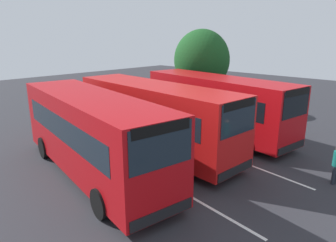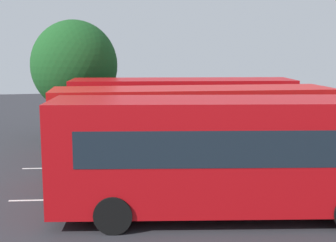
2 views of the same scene
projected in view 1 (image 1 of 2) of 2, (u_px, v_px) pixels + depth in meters
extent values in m
plane|color=#2B2B30|center=(165.00, 152.00, 15.32)|extent=(68.47, 68.47, 0.00)
cube|color=#B70C11|center=(92.00, 132.00, 12.43)|extent=(10.17, 4.06, 3.07)
cube|color=#19232D|center=(161.00, 146.00, 8.44)|extent=(0.48, 2.15, 1.29)
cube|color=#19232D|center=(117.00, 119.00, 13.03)|extent=(8.22, 1.46, 0.98)
cube|color=#19232D|center=(62.00, 128.00, 11.64)|extent=(8.22, 1.46, 0.98)
cube|color=black|center=(161.00, 128.00, 8.28)|extent=(0.42, 1.96, 0.32)
cube|color=black|center=(162.00, 214.00, 8.99)|extent=(0.47, 2.25, 0.36)
cylinder|color=black|center=(159.00, 183.00, 11.05)|extent=(1.06, 0.45, 1.02)
cylinder|color=black|center=(100.00, 203.00, 9.69)|extent=(1.06, 0.45, 1.02)
cylinder|color=black|center=(90.00, 138.00, 15.92)|extent=(1.06, 0.45, 1.02)
cylinder|color=black|center=(44.00, 148.00, 14.56)|extent=(1.06, 0.45, 1.02)
cube|color=red|center=(154.00, 115.00, 15.09)|extent=(10.05, 3.15, 3.07)
cube|color=#19232D|center=(238.00, 118.00, 11.38)|extent=(0.27, 2.17, 1.29)
cube|color=#19232D|center=(172.00, 104.00, 15.77)|extent=(8.30, 0.67, 0.98)
cube|color=#19232D|center=(135.00, 112.00, 14.21)|extent=(8.30, 0.67, 0.98)
cube|color=black|center=(239.00, 104.00, 11.23)|extent=(0.24, 1.97, 0.32)
cube|color=black|center=(235.00, 170.00, 11.94)|extent=(0.26, 2.26, 0.36)
cylinder|color=black|center=(218.00, 152.00, 13.98)|extent=(1.04, 0.35, 1.02)
cylinder|color=black|center=(183.00, 166.00, 12.45)|extent=(1.04, 0.35, 1.02)
cylinder|color=black|center=(136.00, 124.00, 18.47)|extent=(1.04, 0.35, 1.02)
cylinder|color=black|center=(103.00, 132.00, 16.95)|extent=(1.04, 0.35, 1.02)
cube|color=#B70C11|center=(216.00, 103.00, 17.79)|extent=(10.16, 3.88, 3.07)
cube|color=black|center=(295.00, 103.00, 13.85)|extent=(0.43, 2.16, 1.29)
cube|color=black|center=(230.00, 95.00, 18.41)|extent=(8.24, 1.29, 0.98)
cube|color=black|center=(201.00, 100.00, 16.98)|extent=(8.24, 1.29, 0.98)
cube|color=black|center=(297.00, 92.00, 13.69)|extent=(0.39, 1.96, 0.32)
cube|color=black|center=(291.00, 147.00, 14.41)|extent=(0.43, 2.25, 0.36)
cylinder|color=black|center=(272.00, 135.00, 16.46)|extent=(1.05, 0.43, 1.02)
cylinder|color=black|center=(245.00, 144.00, 15.07)|extent=(1.05, 0.43, 1.02)
cylinder|color=black|center=(193.00, 113.00, 21.26)|extent=(1.05, 0.43, 1.02)
cylinder|color=black|center=(167.00, 118.00, 19.86)|extent=(1.05, 0.43, 1.02)
cylinder|color=#232833|center=(334.00, 175.00, 11.93)|extent=(0.13, 0.13, 0.77)
cylinder|color=#232833|center=(336.00, 174.00, 12.01)|extent=(0.13, 0.13, 0.77)
cylinder|color=#4C3823|center=(200.00, 95.00, 24.46)|extent=(0.44, 0.44, 2.20)
ellipsoid|color=#194C1E|center=(201.00, 60.00, 23.70)|extent=(4.51, 4.06, 4.74)
cube|color=silver|center=(134.00, 164.00, 13.88)|extent=(13.80, 1.87, 0.01)
cube|color=silver|center=(191.00, 143.00, 16.75)|extent=(13.80, 1.87, 0.01)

